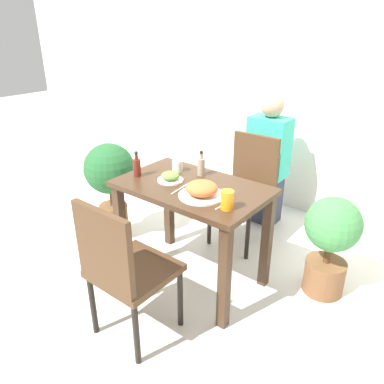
% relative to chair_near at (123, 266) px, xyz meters
% --- Properties ---
extents(ground_plane, '(16.00, 16.00, 0.00)m').
position_rel_chair_near_xyz_m(ground_plane, '(-0.05, 0.67, -0.50)').
color(ground_plane, silver).
extents(wall_back, '(8.00, 0.05, 2.60)m').
position_rel_chair_near_xyz_m(wall_back, '(-0.05, 2.19, 0.80)').
color(wall_back, silver).
rests_on(wall_back, ground_plane).
extents(dining_table, '(0.98, 0.61, 0.73)m').
position_rel_chair_near_xyz_m(dining_table, '(-0.05, 0.67, 0.10)').
color(dining_table, '#3D2819').
rests_on(dining_table, ground_plane).
extents(chair_near, '(0.42, 0.42, 0.88)m').
position_rel_chair_near_xyz_m(chair_near, '(0.00, 0.00, 0.00)').
color(chair_near, '#4C331E').
rests_on(chair_near, ground_plane).
extents(chair_far, '(0.42, 0.42, 0.88)m').
position_rel_chair_near_xyz_m(chair_far, '(-0.05, 1.38, 0.00)').
color(chair_far, '#4C331E').
rests_on(chair_far, ground_plane).
extents(food_plate, '(0.28, 0.28, 0.10)m').
position_rel_chair_near_xyz_m(food_plate, '(0.10, 0.57, 0.28)').
color(food_plate, white).
rests_on(food_plate, dining_table).
extents(side_plate, '(0.17, 0.17, 0.06)m').
position_rel_chair_near_xyz_m(side_plate, '(-0.21, 0.63, 0.26)').
color(side_plate, white).
rests_on(side_plate, dining_table).
extents(drink_cup, '(0.07, 0.07, 0.08)m').
position_rel_chair_near_xyz_m(drink_cup, '(-0.29, 0.80, 0.28)').
color(drink_cup, silver).
rests_on(drink_cup, dining_table).
extents(juice_glass, '(0.07, 0.07, 0.11)m').
position_rel_chair_near_xyz_m(juice_glass, '(0.31, 0.53, 0.29)').
color(juice_glass, orange).
rests_on(juice_glass, dining_table).
extents(sauce_bottle, '(0.05, 0.05, 0.18)m').
position_rel_chair_near_xyz_m(sauce_bottle, '(-0.44, 0.56, 0.30)').
color(sauce_bottle, maroon).
rests_on(sauce_bottle, dining_table).
extents(condiment_bottle, '(0.05, 0.05, 0.18)m').
position_rel_chair_near_xyz_m(condiment_bottle, '(-0.11, 0.84, 0.30)').
color(condiment_bottle, gray).
rests_on(condiment_bottle, dining_table).
extents(fork_utensil, '(0.03, 0.19, 0.00)m').
position_rel_chair_near_xyz_m(fork_utensil, '(-0.07, 0.57, 0.24)').
color(fork_utensil, silver).
rests_on(fork_utensil, dining_table).
extents(spoon_utensil, '(0.01, 0.19, 0.00)m').
position_rel_chair_near_xyz_m(spoon_utensil, '(0.27, 0.57, 0.24)').
color(spoon_utensil, silver).
rests_on(spoon_utensil, dining_table).
extents(potted_plant_left, '(0.41, 0.41, 0.83)m').
position_rel_chair_near_xyz_m(potted_plant_left, '(-0.93, 0.71, 0.04)').
color(potted_plant_left, brown).
rests_on(potted_plant_left, ground_plane).
extents(potted_plant_right, '(0.36, 0.36, 0.70)m').
position_rel_chair_near_xyz_m(potted_plant_right, '(0.74, 1.11, -0.08)').
color(potted_plant_right, brown).
rests_on(potted_plant_right, ground_plane).
extents(person_figure, '(0.34, 0.22, 1.17)m').
position_rel_chair_near_xyz_m(person_figure, '(-0.07, 1.76, 0.08)').
color(person_figure, '#2D3347').
rests_on(person_figure, ground_plane).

